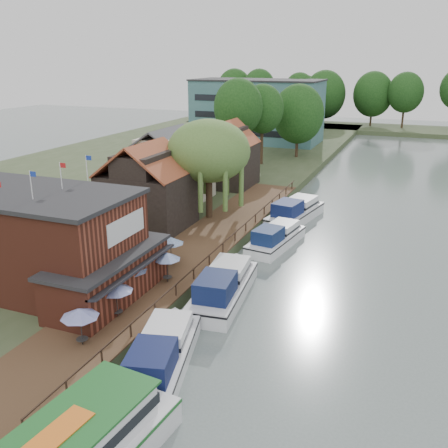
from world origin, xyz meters
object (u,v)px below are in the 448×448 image
at_px(umbrella_1, 117,300).
at_px(umbrella_2, 131,279).
at_px(cottage_c, 227,154).
at_px(umbrella_4, 171,251).
at_px(umbrella_3, 167,267).
at_px(cruiser_0, 161,350).
at_px(swan, 97,417).
at_px(pub, 54,242).
at_px(cruiser_3, 295,209).
at_px(cruiser_2, 276,235).
at_px(hotel_block, 257,111).
at_px(cottage_a, 147,186).
at_px(cottage_b, 168,164).
at_px(umbrella_0, 81,327).
at_px(cruiser_1, 223,282).
at_px(willow, 209,170).

distance_m(umbrella_1, umbrella_2, 3.24).
relative_size(cottage_c, umbrella_4, 3.58).
height_order(umbrella_3, cruiser_0, umbrella_3).
bearing_deg(swan, pub, 136.21).
relative_size(umbrella_1, cruiser_3, 0.22).
height_order(cruiser_2, cruiser_3, cruiser_3).
xyz_separation_m(hotel_block, umbrella_3, (15.03, -67.13, -4.86)).
xyz_separation_m(umbrella_3, cruiser_0, (4.22, -8.76, -1.02)).
xyz_separation_m(cottage_a, cruiser_3, (12.54, 10.42, -3.91)).
bearing_deg(cottage_b, hotel_block, 94.97).
distance_m(umbrella_0, umbrella_1, 3.67).
distance_m(cottage_b, cruiser_2, 18.25).
distance_m(umbrella_2, cruiser_1, 6.78).
relative_size(hotel_block, umbrella_3, 10.69).
height_order(pub, hotel_block, hotel_block).
distance_m(cottage_b, umbrella_3, 24.02).
height_order(pub, cruiser_2, pub).
distance_m(pub, umbrella_3, 8.37).
relative_size(cruiser_3, swan, 24.80).
bearing_deg(umbrella_3, cruiser_3, 78.18).
bearing_deg(cruiser_1, willow, 110.85).
relative_size(umbrella_3, cruiser_2, 0.24).
bearing_deg(cruiser_0, umbrella_2, 119.16).
bearing_deg(swan, hotel_block, 102.77).
bearing_deg(pub, cottage_b, 99.09).
xyz_separation_m(willow, umbrella_2, (2.20, -19.00, -3.93)).
height_order(umbrella_2, umbrella_4, same).
relative_size(cottage_a, umbrella_3, 3.62).
xyz_separation_m(willow, umbrella_1, (3.04, -22.14, -3.93)).
xyz_separation_m(umbrella_0, umbrella_1, (0.05, 3.67, 0.00)).
bearing_deg(umbrella_3, hotel_block, 102.62).
bearing_deg(cottage_a, cottage_c, 86.99).
bearing_deg(cruiser_1, cruiser_3, 83.02).
relative_size(cruiser_2, swan, 22.14).
bearing_deg(swan, umbrella_2, 113.00).
xyz_separation_m(umbrella_0, umbrella_3, (0.54, 9.67, 0.00)).
relative_size(pub, cottage_b, 2.08).
bearing_deg(cruiser_1, pub, -163.02).
xyz_separation_m(umbrella_2, cruiser_2, (6.12, 15.88, -1.11)).
bearing_deg(cottage_a, cruiser_3, 39.71).
relative_size(willow, swan, 23.69).
distance_m(cottage_c, umbrella_1, 36.84).
relative_size(hotel_block, willow, 2.44).
relative_size(cottage_b, umbrella_3, 4.04).
distance_m(cottage_a, umbrella_0, 22.31).
distance_m(umbrella_3, cruiser_3, 22.04).
bearing_deg(cottage_b, umbrella_1, -68.78).
distance_m(umbrella_0, umbrella_4, 12.80).
bearing_deg(umbrella_4, cottage_c, 101.99).
height_order(willow, cruiser_3, willow).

